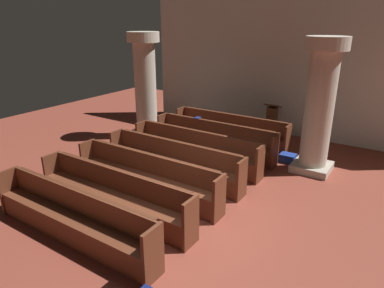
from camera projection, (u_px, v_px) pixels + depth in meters
name	position (u px, v px, depth m)	size (l,w,h in m)	color
ground_plane	(179.00, 217.00, 6.59)	(19.20, 19.20, 0.00)	brown
back_wall	(292.00, 64.00, 10.60)	(10.00, 0.16, 4.50)	silver
pew_row_0	(230.00, 129.00, 10.29)	(3.61, 0.47, 0.88)	brown
pew_row_1	(214.00, 137.00, 9.53)	(3.61, 0.46, 0.88)	brown
pew_row_2	(195.00, 148.00, 8.78)	(3.61, 0.46, 0.88)	brown
pew_row_3	(173.00, 160.00, 8.02)	(3.61, 0.47, 0.88)	brown
pew_row_4	(146.00, 174.00, 7.27)	(3.61, 0.46, 0.88)	brown
pew_row_5	(113.00, 193.00, 6.52)	(3.61, 0.46, 0.88)	brown
pew_row_6	(72.00, 215.00, 5.76)	(3.61, 0.47, 0.88)	brown
pillar_aisle_side	(320.00, 105.00, 8.04)	(0.96, 0.96, 3.22)	#B6AD9A
pillar_far_side	(145.00, 84.00, 10.59)	(0.96, 0.96, 3.22)	#B6AD9A
lectern	(271.00, 123.00, 10.95)	(0.48, 0.45, 1.08)	brown
hymn_book	(197.00, 118.00, 9.88)	(0.14, 0.20, 0.02)	navy
kneeler_box_blue	(288.00, 158.00, 9.09)	(0.40, 0.32, 0.21)	navy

